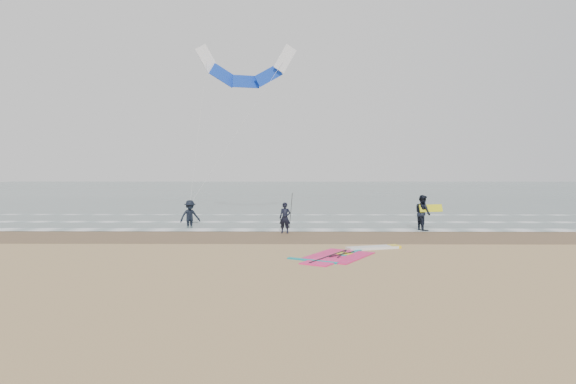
{
  "coord_description": "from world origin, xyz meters",
  "views": [
    {
      "loc": [
        -1.51,
        -18.68,
        3.44
      ],
      "look_at": [
        -1.72,
        5.0,
        2.2
      ],
      "focal_mm": 32.0,
      "sensor_mm": 36.0,
      "label": 1
    }
  ],
  "objects_px": {
    "surf_kite": "(246,70)",
    "person_wading": "(190,210)",
    "windsurf_rig": "(349,254)",
    "person_walking": "(423,213)",
    "person_standing": "(285,218)"
  },
  "relations": [
    {
      "from": "person_wading",
      "to": "surf_kite",
      "type": "height_order",
      "value": "surf_kite"
    },
    {
      "from": "person_walking",
      "to": "surf_kite",
      "type": "xyz_separation_m",
      "value": [
        -9.77,
        5.56,
        8.42
      ]
    },
    {
      "from": "windsurf_rig",
      "to": "surf_kite",
      "type": "bearing_deg",
      "value": 111.8
    },
    {
      "from": "person_standing",
      "to": "surf_kite",
      "type": "xyz_separation_m",
      "value": [
        -2.55,
        6.68,
        8.58
      ]
    },
    {
      "from": "person_standing",
      "to": "person_walking",
      "type": "bearing_deg",
      "value": 20.06
    },
    {
      "from": "windsurf_rig",
      "to": "surf_kite",
      "type": "relative_size",
      "value": 0.48
    },
    {
      "from": "person_standing",
      "to": "windsurf_rig",
      "type": "bearing_deg",
      "value": -56.06
    },
    {
      "from": "person_walking",
      "to": "person_wading",
      "type": "height_order",
      "value": "person_walking"
    },
    {
      "from": "surf_kite",
      "to": "person_wading",
      "type": "bearing_deg",
      "value": -128.14
    },
    {
      "from": "person_walking",
      "to": "person_standing",
      "type": "bearing_deg",
      "value": 81.98
    },
    {
      "from": "windsurf_rig",
      "to": "person_walking",
      "type": "distance_m",
      "value": 8.64
    },
    {
      "from": "windsurf_rig",
      "to": "person_standing",
      "type": "bearing_deg",
      "value": 112.74
    },
    {
      "from": "windsurf_rig",
      "to": "person_wading",
      "type": "xyz_separation_m",
      "value": [
        -7.97,
        9.14,
        0.88
      ]
    },
    {
      "from": "windsurf_rig",
      "to": "person_walking",
      "type": "height_order",
      "value": "person_walking"
    },
    {
      "from": "windsurf_rig",
      "to": "person_walking",
      "type": "relative_size",
      "value": 2.5
    }
  ]
}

